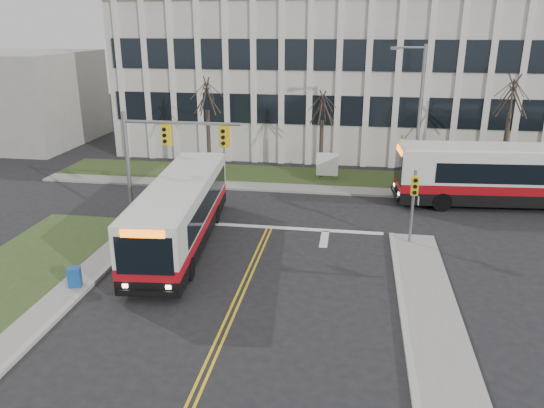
{
  "coord_description": "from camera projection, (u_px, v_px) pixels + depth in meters",
  "views": [
    {
      "loc": [
        4.26,
        -17.96,
        10.41
      ],
      "look_at": [
        0.43,
        6.27,
        2.0
      ],
      "focal_mm": 35.0,
      "sensor_mm": 36.0,
      "label": 1
    }
  ],
  "objects": [
    {
      "name": "newspaper_box_blue",
      "position": [
        75.0,
        278.0,
        21.73
      ],
      "size": [
        0.62,
        0.59,
        0.95
      ],
      "primitive_type": "cube",
      "rotation": [
        0.0,
        0.0,
        0.34
      ],
      "color": "navy",
      "rests_on": "ground"
    },
    {
      "name": "sidewalk_east",
      "position": [
        456.0,
        408.0,
        14.98
      ],
      "size": [
        2.0,
        26.0,
        0.14
      ],
      "primitive_type": "cube",
      "color": "#9E9B93",
      "rests_on": "ground"
    },
    {
      "name": "tree_right",
      "position": [
        512.0,
        98.0,
        33.62
      ],
      "size": [
        1.8,
        1.8,
        8.25
      ],
      "color": "#42352B",
      "rests_on": "ground"
    },
    {
      "name": "tree_left",
      "position": [
        207.0,
        97.0,
        36.71
      ],
      "size": [
        1.8,
        1.8,
        7.7
      ],
      "color": "#42352B",
      "rests_on": "ground"
    },
    {
      "name": "building_annex",
      "position": [
        16.0,
        98.0,
        47.63
      ],
      "size": [
        12.0,
        12.0,
        8.0
      ],
      "primitive_type": "cube",
      "color": "#9E9B93",
      "rests_on": "ground"
    },
    {
      "name": "streetlight",
      "position": [
        417.0,
        111.0,
        33.05
      ],
      "size": [
        2.15,
        0.25,
        9.2
      ],
      "color": "slate",
      "rests_on": "ground"
    },
    {
      "name": "tree_mid",
      "position": [
        322.0,
        109.0,
        35.91
      ],
      "size": [
        1.8,
        1.8,
        6.82
      ],
      "color": "#42352B",
      "rests_on": "ground"
    },
    {
      "name": "office_building",
      "position": [
        366.0,
        76.0,
        46.14
      ],
      "size": [
        40.0,
        16.0,
        12.0
      ],
      "primitive_type": "cube",
      "color": "silver",
      "rests_on": "ground"
    },
    {
      "name": "bus_cross",
      "position": [
        512.0,
        177.0,
        31.29
      ],
      "size": [
        13.46,
        3.92,
        3.54
      ],
      "primitive_type": null,
      "rotation": [
        0.0,
        0.0,
        -1.49
      ],
      "color": "silver",
      "rests_on": "ground"
    },
    {
      "name": "signal_pole_near",
      "position": [
        414.0,
        197.0,
        25.36
      ],
      "size": [
        0.34,
        0.39,
        3.8
      ],
      "color": "slate",
      "rests_on": "ground"
    },
    {
      "name": "ground",
      "position": [
        236.0,
        303.0,
        20.79
      ],
      "size": [
        120.0,
        120.0,
        0.0
      ],
      "primitive_type": "plane",
      "color": "black",
      "rests_on": "ground"
    },
    {
      "name": "bus_main",
      "position": [
        181.0,
        214.0,
        25.82
      ],
      "size": [
        3.67,
        12.16,
        3.19
      ],
      "primitive_type": null,
      "rotation": [
        0.0,
        0.0,
        0.09
      ],
      "color": "silver",
      "rests_on": "ground"
    },
    {
      "name": "signal_pole_far",
      "position": [
        401.0,
        155.0,
        33.3
      ],
      "size": [
        0.34,
        0.39,
        3.8
      ],
      "color": "slate",
      "rests_on": "ground"
    },
    {
      "name": "mast_arm_signal",
      "position": [
        158.0,
        150.0,
        26.93
      ],
      "size": [
        6.11,
        0.38,
        6.2
      ],
      "color": "slate",
      "rests_on": "ground"
    },
    {
      "name": "sidewalk_cross",
      "position": [
        363.0,
        192.0,
        34.23
      ],
      "size": [
        44.0,
        1.6,
        0.14
      ],
      "primitive_type": "cube",
      "color": "#9E9B93",
      "rests_on": "ground"
    },
    {
      "name": "building_lawn",
      "position": [
        363.0,
        180.0,
        36.85
      ],
      "size": [
        44.0,
        5.0,
        0.12
      ],
      "primitive_type": "cube",
      "color": "#31451D",
      "rests_on": "ground"
    },
    {
      "name": "directory_sign",
      "position": [
        327.0,
        165.0,
        36.39
      ],
      "size": [
        1.5,
        0.12,
        2.0
      ],
      "color": "slate",
      "rests_on": "ground"
    }
  ]
}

